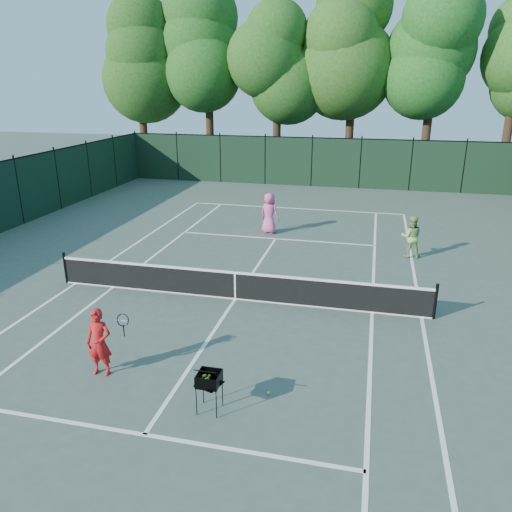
% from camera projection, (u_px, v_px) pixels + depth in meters
% --- Properties ---
extents(ground, '(90.00, 90.00, 0.00)m').
position_uv_depth(ground, '(235.00, 299.00, 15.32)').
color(ground, '#425045').
rests_on(ground, ground).
extents(sideline_doubles_left, '(0.10, 23.77, 0.01)m').
position_uv_depth(sideline_doubles_left, '(76.00, 283.00, 16.51)').
color(sideline_doubles_left, white).
rests_on(sideline_doubles_left, ground).
extents(sideline_doubles_right, '(0.10, 23.77, 0.01)m').
position_uv_depth(sideline_doubles_right, '(422.00, 317.00, 14.13)').
color(sideline_doubles_right, white).
rests_on(sideline_doubles_right, ground).
extents(sideline_singles_left, '(0.10, 23.77, 0.01)m').
position_uv_depth(sideline_singles_left, '(113.00, 287.00, 16.21)').
color(sideline_singles_left, white).
rests_on(sideline_singles_left, ground).
extents(sideline_singles_right, '(0.10, 23.77, 0.01)m').
position_uv_depth(sideline_singles_right, '(372.00, 313.00, 14.42)').
color(sideline_singles_right, white).
rests_on(sideline_singles_right, ground).
extents(baseline_far, '(10.97, 0.10, 0.01)m').
position_uv_depth(baseline_far, '(296.00, 208.00, 26.23)').
color(baseline_far, white).
rests_on(baseline_far, ground).
extents(service_line_near, '(8.23, 0.10, 0.01)m').
position_uv_depth(service_line_near, '(145.00, 435.00, 9.44)').
color(service_line_near, white).
rests_on(service_line_near, ground).
extents(service_line_far, '(8.23, 0.10, 0.01)m').
position_uv_depth(service_line_far, '(276.00, 239.00, 21.19)').
color(service_line_far, white).
rests_on(service_line_far, ground).
extents(center_service_line, '(0.10, 12.80, 0.01)m').
position_uv_depth(center_service_line, '(235.00, 299.00, 15.32)').
color(center_service_line, white).
rests_on(center_service_line, ground).
extents(tennis_net, '(11.69, 0.09, 1.06)m').
position_uv_depth(tennis_net, '(235.00, 285.00, 15.16)').
color(tennis_net, black).
rests_on(tennis_net, ground).
extents(fence_far, '(24.00, 0.05, 3.00)m').
position_uv_depth(fence_far, '(312.00, 162.00, 31.35)').
color(fence_far, black).
rests_on(fence_far, ground).
extents(tree_0, '(6.40, 6.40, 13.14)m').
position_uv_depth(tree_0, '(138.00, 54.00, 35.18)').
color(tree_0, black).
rests_on(tree_0, ground).
extents(tree_1, '(6.80, 6.80, 13.98)m').
position_uv_depth(tree_1, '(207.00, 45.00, 34.38)').
color(tree_1, black).
rests_on(tree_1, ground).
extents(tree_2, '(6.00, 6.00, 12.40)m').
position_uv_depth(tree_2, '(278.00, 59.00, 33.43)').
color(tree_2, black).
rests_on(tree_2, ground).
extents(tree_3, '(7.00, 7.00, 14.45)m').
position_uv_depth(tree_3, '(355.00, 38.00, 32.38)').
color(tree_3, black).
rests_on(tree_3, ground).
extents(tree_4, '(6.20, 6.20, 12.97)m').
position_uv_depth(tree_4, '(435.00, 50.00, 30.93)').
color(tree_4, black).
rests_on(tree_4, ground).
extents(coach, '(0.88, 0.65, 1.60)m').
position_uv_depth(coach, '(99.00, 342.00, 11.17)').
color(coach, red).
rests_on(coach, ground).
extents(player_pink, '(1.02, 0.84, 1.78)m').
position_uv_depth(player_pink, '(269.00, 213.00, 21.75)').
color(player_pink, '#E55090').
rests_on(player_pink, ground).
extents(player_green, '(0.82, 0.66, 1.60)m').
position_uv_depth(player_green, '(411.00, 237.00, 18.76)').
color(player_green, '#8FB359').
rests_on(player_green, ground).
extents(ball_hopper, '(0.57, 0.57, 0.87)m').
position_uv_depth(ball_hopper, '(209.00, 379.00, 9.91)').
color(ball_hopper, black).
rests_on(ball_hopper, ground).
extents(loose_ball_midcourt, '(0.07, 0.07, 0.07)m').
position_uv_depth(loose_ball_midcourt, '(268.00, 393.00, 10.65)').
color(loose_ball_midcourt, '#DBF231').
rests_on(loose_ball_midcourt, ground).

